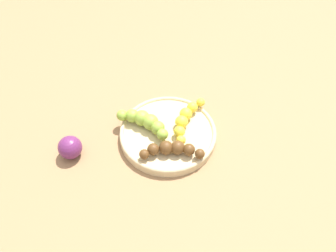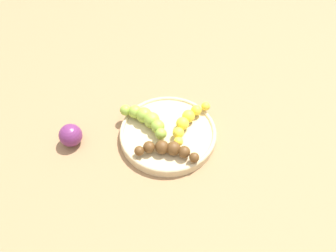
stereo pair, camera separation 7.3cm
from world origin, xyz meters
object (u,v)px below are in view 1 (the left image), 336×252
(banana_overripe, at_px, (172,149))
(banana_yellow, at_px, (186,119))
(banana_green, at_px, (145,121))
(plum_purple, at_px, (70,147))
(fruit_bowl, at_px, (168,133))

(banana_overripe, bearing_deg, banana_yellow, -21.22)
(banana_green, distance_m, banana_yellow, 0.09)
(plum_purple, bearing_deg, banana_overripe, 114.13)
(plum_purple, bearing_deg, banana_yellow, 133.80)
(banana_yellow, bearing_deg, banana_green, 30.74)
(banana_green, xyz_separation_m, banana_yellow, (-0.05, 0.08, -0.00))
(fruit_bowl, xyz_separation_m, banana_yellow, (-0.04, 0.03, 0.02))
(fruit_bowl, height_order, plum_purple, plum_purple)
(banana_green, height_order, banana_yellow, banana_green)
(banana_yellow, bearing_deg, fruit_bowl, 55.55)
(banana_overripe, height_order, plum_purple, plum_purple)
(fruit_bowl, distance_m, banana_green, 0.06)
(banana_green, bearing_deg, plum_purple, 142.73)
(fruit_bowl, distance_m, banana_overripe, 0.07)
(fruit_bowl, bearing_deg, banana_overripe, 34.68)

